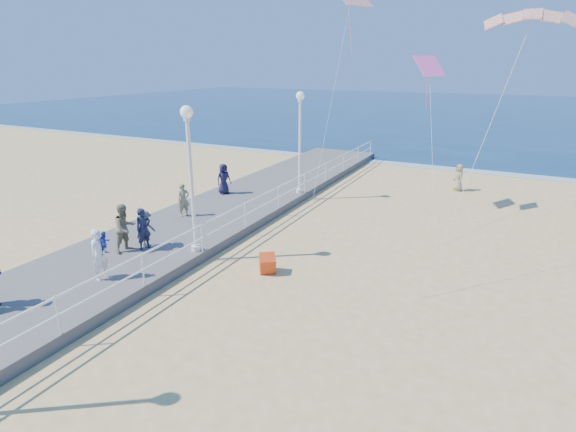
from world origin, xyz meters
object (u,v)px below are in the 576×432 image
at_px(spectator_4, 224,179).
at_px(spectator_0, 144,229).
at_px(lamp_post_mid, 190,165).
at_px(box_kite, 267,265).
at_px(spectator_1, 125,228).
at_px(spectator_6, 184,200).
at_px(woman_holding_toddler, 100,254).
at_px(toddler_held, 105,243).
at_px(beach_walker_c, 459,178).
at_px(spectator_2, 146,229).
at_px(lamp_post_far, 300,132).

bearing_deg(spectator_4, spectator_0, -139.63).
relative_size(lamp_post_mid, spectator_4, 3.26).
bearing_deg(lamp_post_mid, box_kite, 5.27).
distance_m(spectator_1, spectator_6, 4.25).
xyz_separation_m(woman_holding_toddler, spectator_6, (-1.73, 6.25, -0.09)).
xyz_separation_m(toddler_held, box_kite, (4.04, 3.36, -1.33)).
xyz_separation_m(woman_holding_toddler, spectator_1, (-1.01, 2.06, 0.06)).
bearing_deg(woman_holding_toddler, lamp_post_mid, -21.22).
bearing_deg(toddler_held, beach_walker_c, -25.41).
bearing_deg(spectator_6, spectator_4, 35.30).
height_order(spectator_0, beach_walker_c, spectator_0).
xyz_separation_m(spectator_1, box_kite, (5.19, 1.45, -1.01)).
relative_size(spectator_6, box_kite, 2.55).
xyz_separation_m(spectator_2, beach_walker_c, (9.41, 15.33, -0.32)).
xyz_separation_m(lamp_post_far, beach_walker_c, (7.47, 5.81, -2.87)).
height_order(lamp_post_far, beach_walker_c, lamp_post_far).
bearing_deg(lamp_post_mid, lamp_post_far, 90.00).
height_order(woman_holding_toddler, beach_walker_c, woman_holding_toddler).
xyz_separation_m(woman_holding_toddler, spectator_4, (-2.25, 10.21, -0.04)).
relative_size(lamp_post_far, toddler_held, 6.94).
height_order(spectator_4, box_kite, spectator_4).
relative_size(toddler_held, spectator_2, 0.54).
relative_size(woman_holding_toddler, beach_walker_c, 1.08).
height_order(spectator_2, beach_walker_c, spectator_2).
xyz_separation_m(toddler_held, spectator_2, (-0.81, 2.57, -0.52)).
bearing_deg(spectator_1, woman_holding_toddler, -147.00).
bearing_deg(box_kite, beach_walker_c, 37.51).
distance_m(lamp_post_mid, spectator_1, 3.48).
xyz_separation_m(lamp_post_mid, spectator_0, (-1.84, -0.71, -2.46)).
xyz_separation_m(spectator_4, spectator_6, (0.53, -3.96, -0.05)).
relative_size(lamp_post_mid, lamp_post_far, 1.00).
relative_size(spectator_1, spectator_2, 1.28).
distance_m(lamp_post_far, beach_walker_c, 9.89).
bearing_deg(spectator_2, lamp_post_far, -15.40).
height_order(lamp_post_mid, beach_walker_c, lamp_post_mid).
bearing_deg(lamp_post_far, box_kite, -71.55).
relative_size(spectator_1, beach_walker_c, 1.16).
relative_size(lamp_post_far, spectator_1, 2.92).
relative_size(lamp_post_mid, spectator_1, 2.92).
height_order(spectator_0, spectator_6, spectator_0).
distance_m(woman_holding_toddler, spectator_6, 6.49).
bearing_deg(spectator_1, lamp_post_mid, -55.65).
bearing_deg(lamp_post_far, spectator_1, -102.62).
relative_size(spectator_0, spectator_6, 1.04).
bearing_deg(lamp_post_mid, spectator_2, -165.07).
relative_size(spectator_2, beach_walker_c, 0.90).
xyz_separation_m(lamp_post_far, toddler_held, (-1.12, -12.09, -2.03)).
relative_size(woman_holding_toddler, toddler_held, 2.22).
height_order(lamp_post_far, spectator_2, lamp_post_far).
distance_m(spectator_1, spectator_2, 0.77).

